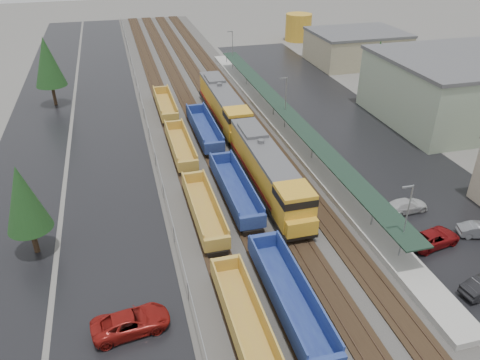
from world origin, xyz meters
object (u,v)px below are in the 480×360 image
at_px(locomotive_lead, 269,171).
at_px(parked_car_east_b, 434,238).
at_px(storage_tank, 298,27).
at_px(parked_car_east_e, 480,230).
at_px(parked_car_west_c, 131,322).
at_px(parked_car_east_c, 406,206).
at_px(well_string_yellow, 221,257).
at_px(locomotive_trail, 224,106).
at_px(well_string_blue, 289,297).

xyz_separation_m(locomotive_lead, parked_car_east_b, (12.09, -13.21, -1.90)).
height_order(locomotive_lead, parked_car_east_b, locomotive_lead).
bearing_deg(storage_tank, parked_car_east_e, -98.84).
xyz_separation_m(locomotive_lead, storage_tank, (29.70, 67.22, 0.52)).
distance_m(storage_tank, parked_car_west_c, 95.48).
height_order(parked_car_west_c, parked_car_east_c, parked_car_west_c).
xyz_separation_m(locomotive_lead, well_string_yellow, (-8.00, -11.17, -1.51)).
relative_size(locomotive_trail, storage_tank, 3.50).
relative_size(well_string_blue, storage_tank, 13.09).
xyz_separation_m(well_string_blue, parked_car_east_c, (16.70, 9.93, -0.49)).
bearing_deg(parked_car_east_b, well_string_blue, 94.81).
distance_m(locomotive_trail, parked_car_east_e, 38.38).
bearing_deg(well_string_blue, well_string_yellow, 122.39).
xyz_separation_m(parked_car_east_b, parked_car_east_c, (0.62, 5.66, -0.03)).
xyz_separation_m(locomotive_trail, storage_tank, (29.70, 46.22, 0.52)).
distance_m(well_string_yellow, parked_car_east_b, 20.20).
bearing_deg(well_string_yellow, well_string_blue, -57.61).
bearing_deg(parked_car_east_b, parked_car_west_c, 86.58).
height_order(parked_car_east_b, parked_car_east_e, parked_car_east_b).
height_order(well_string_yellow, storage_tank, storage_tank).
xyz_separation_m(parked_car_west_c, parked_car_east_b, (28.24, 3.28, -0.08)).
bearing_deg(parked_car_east_c, parked_car_west_c, 102.85).
distance_m(locomotive_lead, parked_car_east_c, 14.90).
xyz_separation_m(well_string_blue, parked_car_west_c, (-12.15, 0.99, -0.38)).
bearing_deg(parked_car_east_e, parked_car_east_b, 106.73).
relative_size(locomotive_trail, well_string_blue, 0.27).
relative_size(locomotive_lead, well_string_yellow, 0.24).
distance_m(locomotive_trail, parked_car_east_c, 31.31).
bearing_deg(parked_car_east_c, well_string_yellow, 95.56).
bearing_deg(parked_car_east_c, storage_tank, -17.18).
bearing_deg(well_string_blue, locomotive_lead, 77.11).
relative_size(well_string_blue, parked_car_west_c, 14.23).
distance_m(well_string_blue, parked_car_east_b, 16.65).
bearing_deg(locomotive_lead, parked_car_east_b, -47.54).
bearing_deg(storage_tank, parked_car_west_c, -118.71).
height_order(locomotive_lead, parked_car_east_e, locomotive_lead).
relative_size(locomotive_trail, well_string_yellow, 0.24).
relative_size(locomotive_lead, well_string_blue, 0.27).
bearing_deg(parked_car_west_c, storage_tank, -35.91).
distance_m(locomotive_lead, parked_car_east_b, 18.01).
bearing_deg(storage_tank, well_string_yellow, -115.68).
bearing_deg(parked_car_east_b, parked_car_east_e, -100.67).
relative_size(locomotive_lead, parked_car_east_e, 5.33).
bearing_deg(parked_car_west_c, locomotive_trail, -30.50).
height_order(storage_tank, parked_car_east_b, storage_tank).
height_order(parked_car_west_c, parked_car_east_e, parked_car_west_c).
xyz_separation_m(locomotive_trail, parked_car_west_c, (-16.15, -37.49, -1.83)).
height_order(well_string_blue, parked_car_west_c, well_string_blue).
height_order(locomotive_lead, well_string_yellow, locomotive_lead).
height_order(well_string_blue, parked_car_east_b, well_string_blue).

